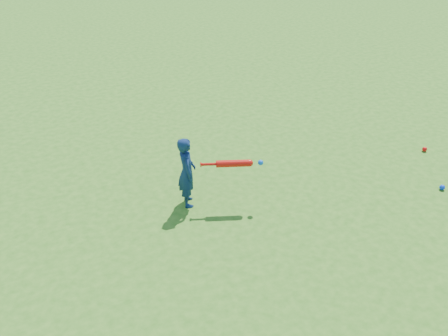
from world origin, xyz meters
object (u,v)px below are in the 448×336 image
bat_swing (236,163)px  child (187,172)px  ground_ball_blue (442,187)px  ground_ball_red (425,149)px

bat_swing → child: bearing=175.4°
child → ground_ball_blue: size_ratio=12.72×
ground_ball_blue → child: bearing=162.8°
ground_ball_red → bat_swing: bearing=-177.1°
bat_swing → ground_ball_blue: bearing=2.9°
ground_ball_red → ground_ball_blue: (-0.57, -1.00, 0.00)m
ground_ball_red → bat_swing: 3.53m
child → ground_ball_blue: (3.51, -1.09, -0.47)m
child → ground_ball_red: bearing=-80.5°
ground_ball_blue → ground_ball_red: bearing=60.6°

